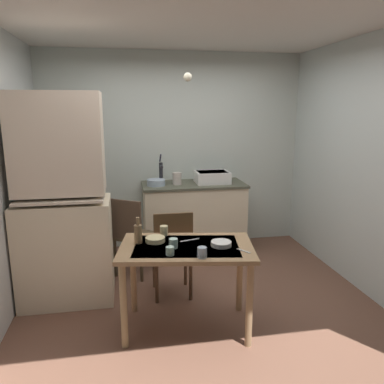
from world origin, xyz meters
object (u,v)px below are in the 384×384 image
mixing_bowl_counter (156,182)px  teacup_cream (173,243)px  sink_basin (212,177)px  serving_bowl_wide (155,239)px  chair_far_side (172,251)px  hutch_cabinet (63,207)px  glass_bottle (138,233)px  hand_pump (161,171)px  dining_table (187,258)px  chair_by_counter (132,234)px

mixing_bowl_counter → teacup_cream: mixing_bowl_counter is taller
sink_basin → serving_bowl_wide: bearing=-118.6°
chair_far_side → teacup_cream: chair_far_side is taller
mixing_bowl_counter → chair_far_side: bearing=-87.5°
mixing_bowl_counter → sink_basin: bearing=3.8°
hutch_cabinet → glass_bottle: size_ratio=8.90×
hand_pump → mixing_bowl_counter: hand_pump is taller
hutch_cabinet → mixing_bowl_counter: (0.99, 1.02, 0.01)m
hutch_cabinet → teacup_cream: size_ratio=25.97×
chair_far_side → dining_table: bearing=-85.0°
hand_pump → glass_bottle: size_ratio=1.69×
hutch_cabinet → chair_by_counter: 0.91m
dining_table → chair_by_counter: size_ratio=1.32×
chair_far_side → chair_by_counter: 0.69m
hand_pump → sink_basin: bearing=-3.9°
chair_far_side → glass_bottle: glass_bottle is taller
hutch_cabinet → chair_by_counter: (0.66, 0.42, -0.46)m
dining_table → glass_bottle: (-0.40, 0.14, 0.20)m
chair_by_counter → serving_bowl_wide: bearing=-79.7°
sink_basin → mixing_bowl_counter: sink_basin is taller
hutch_cabinet → sink_basin: (1.74, 1.07, 0.05)m
mixing_bowl_counter → glass_bottle: mixing_bowl_counter is taller
chair_far_side → serving_bowl_wide: (-0.20, -0.43, 0.29)m
hutch_cabinet → chair_far_side: hutch_cabinet is taller
serving_bowl_wide → chair_far_side: bearing=64.7°
dining_table → teacup_cream: bearing=-167.7°
chair_by_counter → mixing_bowl_counter: bearing=60.6°
sink_basin → chair_by_counter: (-1.08, -0.64, -0.51)m
teacup_cream → hand_pump: bearing=87.3°
mixing_bowl_counter → glass_bottle: (-0.30, -1.60, -0.12)m
sink_basin → glass_bottle: (-1.04, -1.65, -0.16)m
glass_bottle → sink_basin: bearing=57.8°
hutch_cabinet → teacup_cream: 1.24m
mixing_bowl_counter → glass_bottle: bearing=-100.5°
sink_basin → serving_bowl_wide: 1.89m
sink_basin → hand_pump: bearing=176.1°
teacup_cream → glass_bottle: bearing=149.8°
chair_by_counter → glass_bottle: size_ratio=4.01×
hand_pump → chair_far_side: (-0.02, -1.27, -0.60)m
hand_pump → glass_bottle: (-0.37, -1.70, -0.25)m
dining_table → glass_bottle: 0.47m
mixing_bowl_counter → chair_far_side: size_ratio=0.25×
sink_basin → chair_by_counter: size_ratio=0.48×
teacup_cream → glass_bottle: 0.33m
chair_by_counter → dining_table: bearing=-69.3°
sink_basin → dining_table: bearing=-109.8°
serving_bowl_wide → teacup_cream: 0.22m
glass_bottle → chair_by_counter: bearing=92.1°
hutch_cabinet → dining_table: size_ratio=1.68×
sink_basin → chair_far_side: (-0.69, -1.22, -0.51)m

